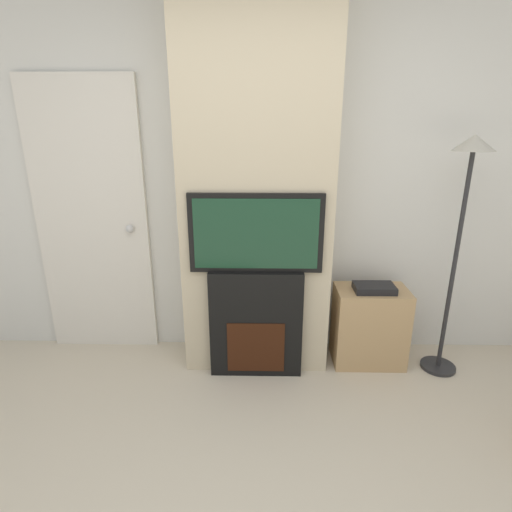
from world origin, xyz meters
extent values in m
cube|color=silver|center=(0.00, 2.03, 1.35)|extent=(6.00, 0.06, 2.70)
cube|color=beige|center=(0.00, 1.81, 1.35)|extent=(1.02, 0.39, 2.70)
cube|color=black|center=(0.00, 1.61, 0.39)|extent=(0.64, 0.14, 0.78)
cube|color=#33160A|center=(0.00, 1.54, 0.23)|extent=(0.40, 0.01, 0.37)
cube|color=black|center=(0.00, 1.61, 1.04)|extent=(0.88, 0.06, 0.53)
cube|color=#143823|center=(0.00, 1.58, 1.04)|extent=(0.81, 0.01, 0.46)
cylinder|color=#262628|center=(1.35, 1.67, 0.01)|extent=(0.25, 0.25, 0.03)
cylinder|color=#262628|center=(1.35, 1.67, 0.79)|extent=(0.03, 0.03, 1.53)
cone|color=#B7B2A3|center=(1.35, 1.67, 1.61)|extent=(0.26, 0.26, 0.10)
cube|color=tan|center=(0.84, 1.76, 0.29)|extent=(0.52, 0.32, 0.59)
cube|color=black|center=(0.84, 1.73, 0.61)|extent=(0.28, 0.18, 0.05)
cube|color=silver|center=(-1.23, 1.98, 1.02)|extent=(0.83, 0.04, 2.05)
sphere|color=silver|center=(-0.94, 1.94, 0.98)|extent=(0.06, 0.06, 0.06)
camera|label=1|loc=(0.05, -0.91, 1.71)|focal=28.00mm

